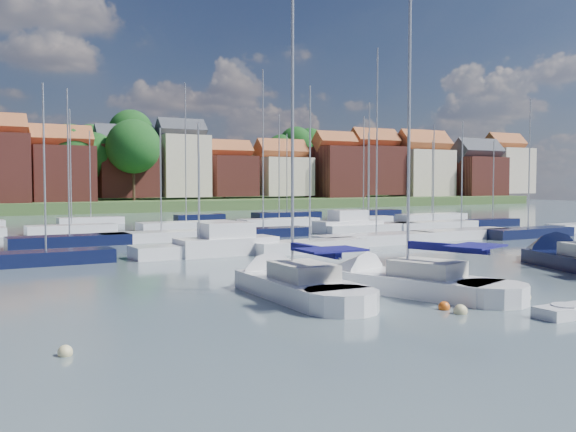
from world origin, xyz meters
TOP-DOWN VIEW (x-y plane):
  - ground at (0.00, 40.00)m, footprint 260.00×260.00m
  - sailboat_left at (-9.35, 4.77)m, footprint 3.47×11.41m
  - sailboat_centre at (-4.74, 2.71)m, footprint 6.33×11.61m
  - sailboat_navy at (9.98, 4.22)m, footprint 7.76×13.55m
  - tender at (-2.85, -5.20)m, footprint 2.56×1.26m
  - buoy_a at (-20.15, -1.39)m, footprint 0.43×0.43m
  - buoy_b at (-5.85, -2.76)m, footprint 0.53×0.53m
  - buoy_c at (-5.82, -1.85)m, footprint 0.46×0.46m
  - buoy_d at (-1.24, -2.00)m, footprint 0.43×0.43m
  - buoy_e at (3.48, 7.31)m, footprint 0.49×0.49m
  - marina_field at (1.91, 35.15)m, footprint 79.62×41.41m
  - far_shore_town at (2.23, 132.67)m, footprint 212.46×90.00m

SIDE VIEW (x-z plane):
  - ground at x=0.00m, z-range 0.00..0.00m
  - buoy_a at x=-20.15m, z-range -0.22..0.22m
  - buoy_b at x=-5.85m, z-range -0.27..0.27m
  - buoy_c at x=-5.82m, z-range -0.23..0.23m
  - buoy_d at x=-1.24m, z-range -0.21..0.21m
  - buoy_e at x=3.48m, z-range -0.25..0.25m
  - tender at x=-2.85m, z-range -0.06..0.48m
  - sailboat_navy at x=9.98m, z-range -8.73..9.42m
  - sailboat_left at x=-9.35m, z-range -7.32..8.03m
  - sailboat_centre at x=-4.74m, z-range -7.29..8.01m
  - marina_field at x=1.91m, z-range -7.53..8.40m
  - far_shore_town at x=2.23m, z-range -6.53..15.74m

